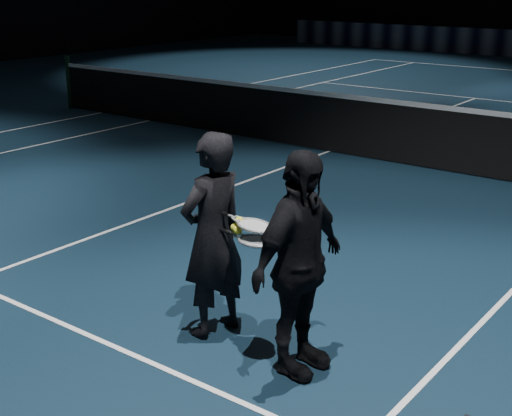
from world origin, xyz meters
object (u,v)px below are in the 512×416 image
at_px(player_b, 299,265).
at_px(racket_lower, 256,241).
at_px(racket_upper, 255,225).
at_px(player_a, 213,236).
at_px(tennis_balls, 237,227).

xyz_separation_m(player_b, racket_lower, (-0.40, 0.04, 0.07)).
bearing_deg(racket_upper, racket_lower, -42.66).
relative_size(player_a, racket_lower, 2.40).
bearing_deg(player_b, tennis_balls, 86.20).
bearing_deg(racket_upper, player_b, -9.08).
relative_size(player_a, racket_upper, 2.40).
bearing_deg(tennis_balls, racket_upper, 8.30).
height_order(racket_upper, tennis_balls, racket_upper).
height_order(player_a, player_b, same).
bearing_deg(racket_lower, player_b, -0.00).
distance_m(player_a, player_b, 0.85).
bearing_deg(racket_upper, player_a, -178.29).
height_order(player_a, tennis_balls, player_a).
bearing_deg(racket_lower, tennis_balls, 178.53).
bearing_deg(player_b, racket_upper, 81.60).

